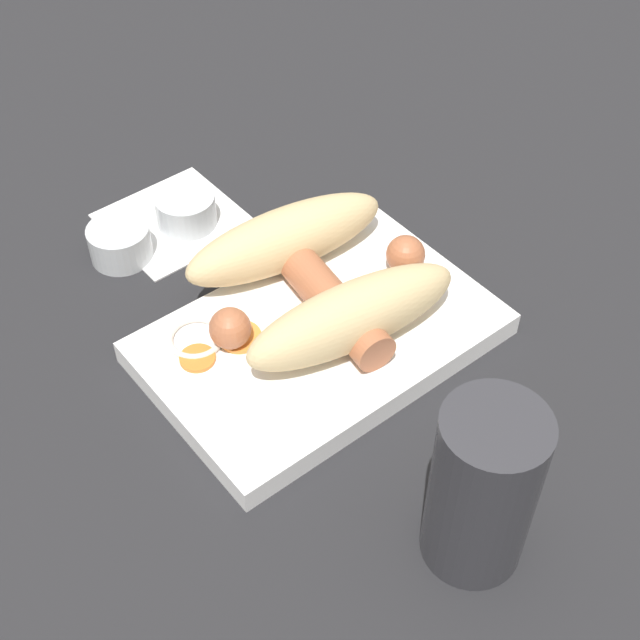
{
  "coord_description": "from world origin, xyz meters",
  "views": [
    {
      "loc": [
        -0.29,
        -0.36,
        0.52
      ],
      "look_at": [
        0.0,
        0.0,
        0.03
      ],
      "focal_mm": 50.0,
      "sensor_mm": 36.0,
      "label": 1
    }
  ],
  "objects_px": {
    "bread_roll": "(318,275)",
    "drink_glass": "(483,490)",
    "condiment_cup_near": "(183,214)",
    "condiment_cup_far": "(120,244)",
    "sausage": "(321,290)",
    "food_tray": "(320,338)"
  },
  "relations": [
    {
      "from": "condiment_cup_near",
      "to": "bread_roll",
      "type": "bearing_deg",
      "value": -82.02
    },
    {
      "from": "food_tray",
      "to": "condiment_cup_far",
      "type": "xyz_separation_m",
      "value": [
        -0.07,
        0.19,
        0.0
      ]
    },
    {
      "from": "condiment_cup_near",
      "to": "drink_glass",
      "type": "height_order",
      "value": "drink_glass"
    },
    {
      "from": "condiment_cup_far",
      "to": "food_tray",
      "type": "bearing_deg",
      "value": -70.39
    },
    {
      "from": "condiment_cup_near",
      "to": "food_tray",
      "type": "bearing_deg",
      "value": -88.94
    },
    {
      "from": "condiment_cup_far",
      "to": "drink_glass",
      "type": "relative_size",
      "value": 0.41
    },
    {
      "from": "condiment_cup_near",
      "to": "condiment_cup_far",
      "type": "bearing_deg",
      "value": -178.94
    },
    {
      "from": "food_tray",
      "to": "drink_glass",
      "type": "xyz_separation_m",
      "value": [
        -0.03,
        -0.2,
        0.05
      ]
    },
    {
      "from": "sausage",
      "to": "drink_glass",
      "type": "relative_size",
      "value": 1.47
    },
    {
      "from": "sausage",
      "to": "condiment_cup_near",
      "type": "xyz_separation_m",
      "value": [
        -0.02,
        0.17,
        -0.02
      ]
    },
    {
      "from": "condiment_cup_far",
      "to": "condiment_cup_near",
      "type": "bearing_deg",
      "value": 1.06
    },
    {
      "from": "sausage",
      "to": "food_tray",
      "type": "bearing_deg",
      "value": -130.96
    },
    {
      "from": "bread_roll",
      "to": "drink_glass",
      "type": "bearing_deg",
      "value": -103.01
    },
    {
      "from": "bread_roll",
      "to": "condiment_cup_far",
      "type": "bearing_deg",
      "value": 118.16
    },
    {
      "from": "sausage",
      "to": "condiment_cup_near",
      "type": "bearing_deg",
      "value": 97.02
    },
    {
      "from": "bread_roll",
      "to": "food_tray",
      "type": "bearing_deg",
      "value": -125.59
    },
    {
      "from": "food_tray",
      "to": "condiment_cup_near",
      "type": "height_order",
      "value": "condiment_cup_near"
    },
    {
      "from": "bread_roll",
      "to": "sausage",
      "type": "bearing_deg",
      "value": -105.41
    },
    {
      "from": "food_tray",
      "to": "sausage",
      "type": "distance_m",
      "value": 0.04
    },
    {
      "from": "drink_glass",
      "to": "condiment_cup_near",
      "type": "bearing_deg",
      "value": 85.77
    },
    {
      "from": "condiment_cup_near",
      "to": "condiment_cup_far",
      "type": "xyz_separation_m",
      "value": [
        -0.06,
        -0.0,
        0.0
      ]
    },
    {
      "from": "bread_roll",
      "to": "drink_glass",
      "type": "xyz_separation_m",
      "value": [
        -0.05,
        -0.22,
        0.02
      ]
    }
  ]
}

